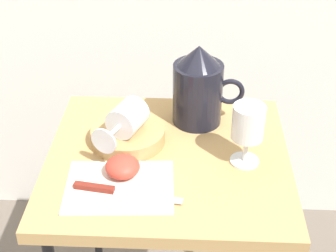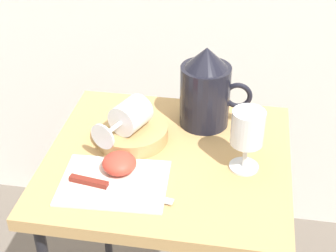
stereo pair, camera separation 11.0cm
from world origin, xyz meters
The scene contains 8 objects.
table centered at (0.00, 0.00, 0.65)m, with size 0.54×0.50×0.73m.
linen_napkin centered at (-0.09, -0.11, 0.73)m, with size 0.22×0.17×0.00m, color silver.
basket_tray centered at (-0.09, 0.05, 0.75)m, with size 0.17×0.17×0.04m, color tan.
pitcher centered at (0.07, 0.15, 0.81)m, with size 0.17×0.12×0.20m.
wine_glass_upright centered at (0.17, -0.01, 0.82)m, with size 0.07×0.07×0.14m.
wine_glass_tipped_near centered at (-0.09, 0.04, 0.80)m, with size 0.12×0.16×0.07m.
apple_half_left centered at (-0.09, -0.08, 0.75)m, with size 0.07×0.07×0.04m, color #CC3D2D.
knife centered at (-0.11, -0.13, 0.74)m, with size 0.23×0.05×0.01m.
Camera 2 is at (0.15, -0.91, 1.42)m, focal length 54.81 mm.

